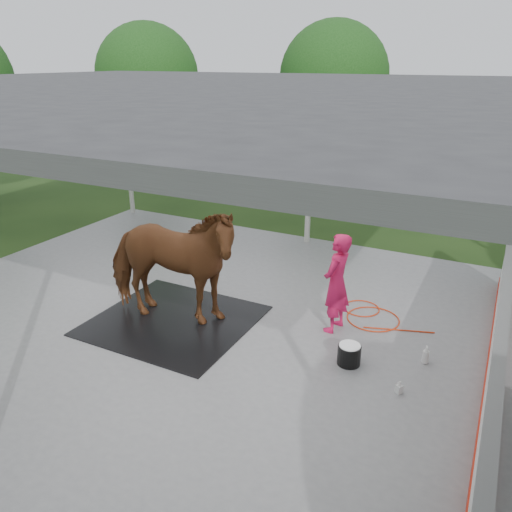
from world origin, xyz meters
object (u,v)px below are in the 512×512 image
at_px(horse, 170,264).
at_px(handler, 336,283).
at_px(dasher_board, 495,361).
at_px(wash_bucket, 349,354).

xyz_separation_m(horse, handler, (2.64, 1.05, -0.23)).
relative_size(dasher_board, handler, 4.58).
height_order(dasher_board, handler, handler).
bearing_deg(handler, dasher_board, 81.75).
bearing_deg(horse, dasher_board, -98.32).
height_order(dasher_board, horse, horse).
bearing_deg(wash_bucket, horse, -177.73).
relative_size(handler, wash_bucket, 4.87).
relative_size(dasher_board, horse, 3.12).
distance_m(handler, wash_bucket, 1.28).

